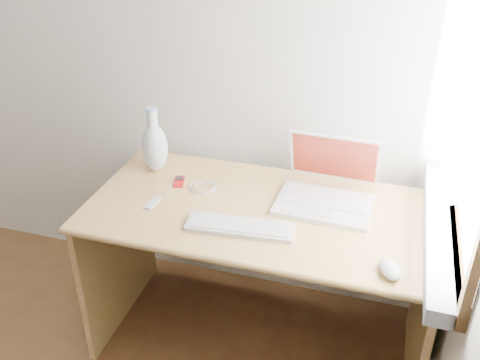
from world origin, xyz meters
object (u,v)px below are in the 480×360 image
(external_keyboard, at_px, (240,227))
(vase, at_px, (155,146))
(desk, at_px, (264,239))
(laptop, at_px, (327,188))

(external_keyboard, distance_m, vase, 0.60)
(desk, height_order, vase, vase)
(external_keyboard, bearing_deg, laptop, 41.45)
(desk, distance_m, laptop, 0.36)
(desk, bearing_deg, laptop, 12.38)
(external_keyboard, xyz_separation_m, vase, (-0.49, 0.33, 0.11))
(desk, height_order, external_keyboard, external_keyboard)
(laptop, distance_m, vase, 0.76)
(desk, distance_m, vase, 0.62)
(vase, bearing_deg, desk, -9.99)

